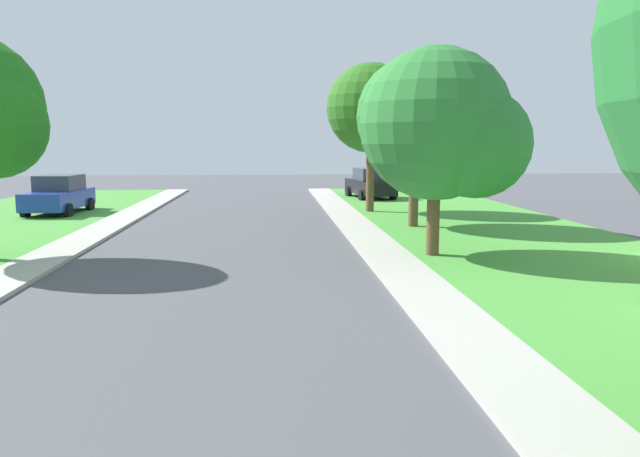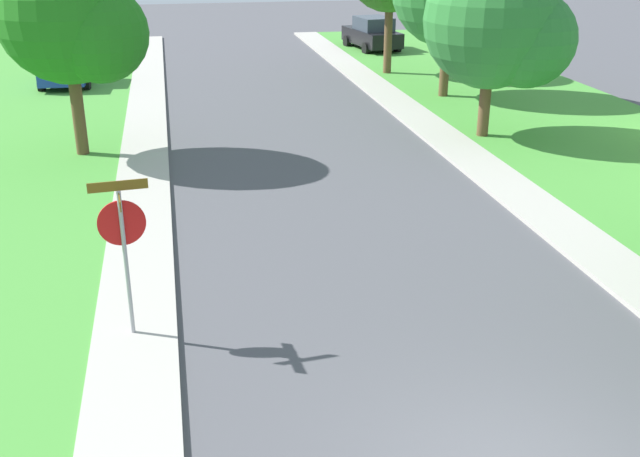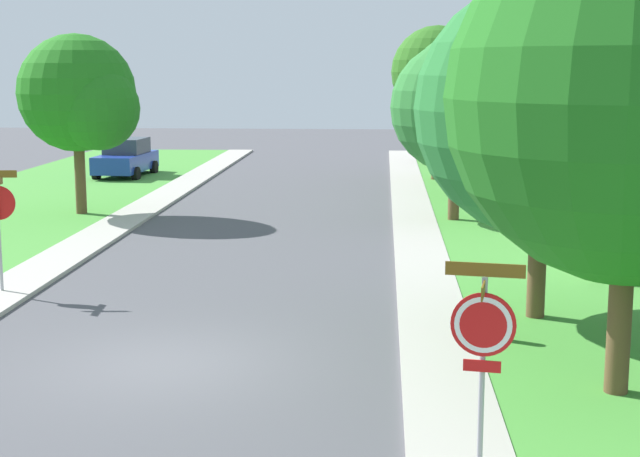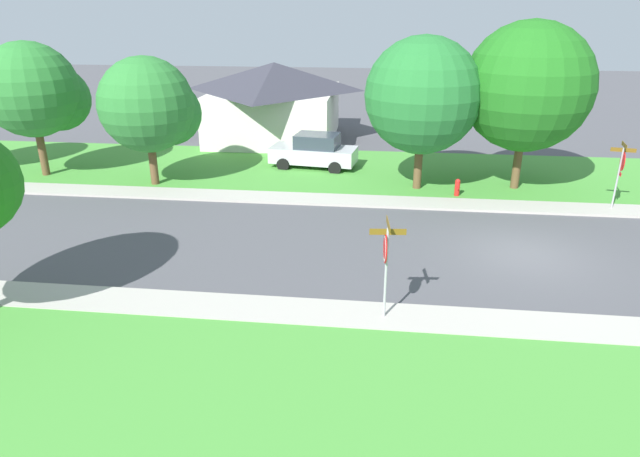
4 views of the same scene
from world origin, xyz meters
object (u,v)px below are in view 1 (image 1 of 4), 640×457
(tree_sidewalk_mid, at_px, (423,120))
(car_blue_kerbside_mid, at_px, (59,195))
(car_black_across_road, at_px, (370,184))
(tree_across_left, at_px, (446,129))
(tree_sidewalk_far, at_px, (376,111))

(tree_sidewalk_mid, bearing_deg, car_blue_kerbside_mid, 159.09)
(car_black_across_road, height_order, car_blue_kerbside_mid, same)
(car_black_across_road, bearing_deg, tree_across_left, -92.84)
(tree_across_left, height_order, tree_sidewalk_mid, tree_sidewalk_mid)
(tree_sidewalk_far, bearing_deg, car_blue_kerbside_mid, 177.58)
(tree_sidewalk_far, bearing_deg, tree_across_left, -89.93)
(tree_sidewalk_far, distance_m, tree_sidewalk_mid, 5.22)
(tree_across_left, bearing_deg, tree_sidewalk_mid, 81.99)
(car_black_across_road, xyz_separation_m, tree_sidewalk_far, (-0.90, -6.98, 3.70))
(car_black_across_road, distance_m, tree_across_left, 18.17)
(tree_sidewalk_mid, bearing_deg, tree_across_left, -98.01)
(car_black_across_road, xyz_separation_m, tree_sidewalk_mid, (-0.06, -12.09, 3.12))
(car_blue_kerbside_mid, distance_m, tree_sidewalk_mid, 16.31)
(car_blue_kerbside_mid, xyz_separation_m, tree_sidewalk_mid, (14.95, -5.71, 3.12))
(car_blue_kerbside_mid, bearing_deg, tree_sidewalk_mid, -20.91)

